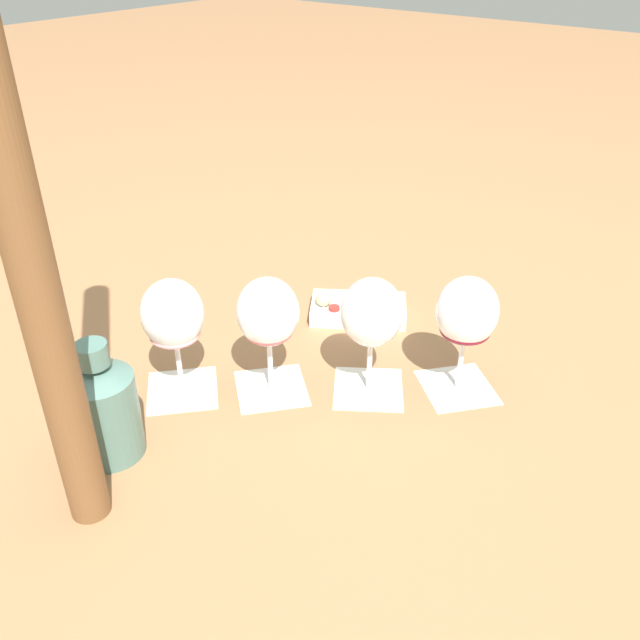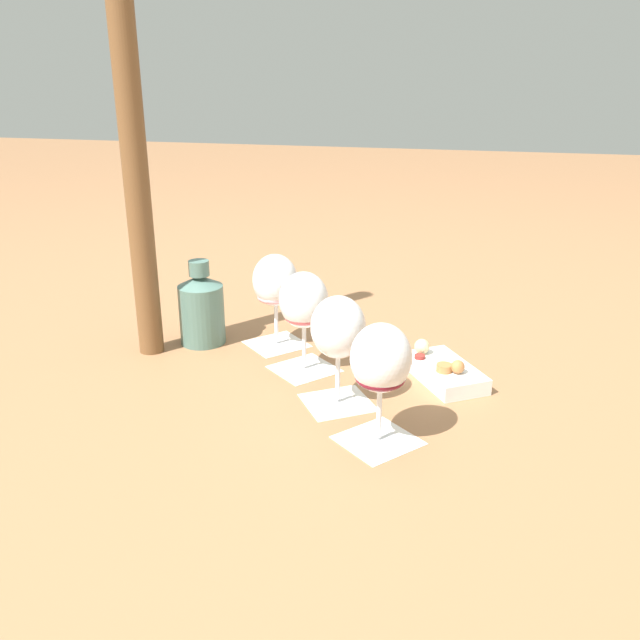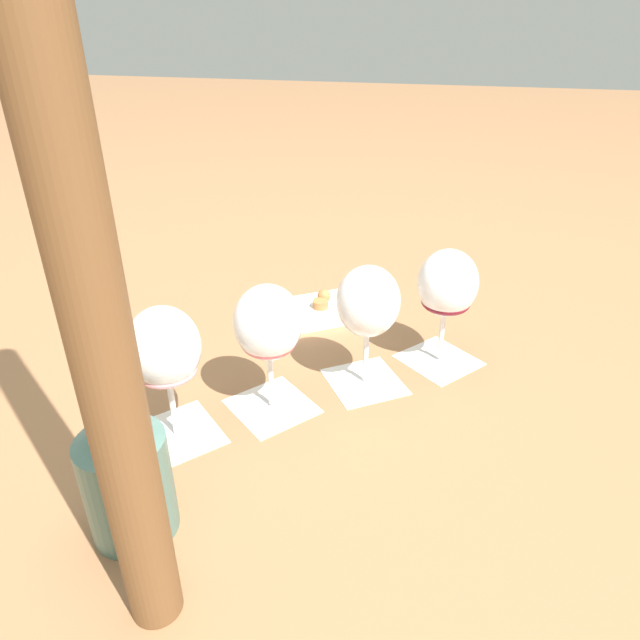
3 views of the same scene
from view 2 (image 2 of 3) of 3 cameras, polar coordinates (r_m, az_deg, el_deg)
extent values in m
plane|color=#936642|center=(1.27, 0.08, -5.47)|extent=(8.00, 8.00, 0.00)
cube|color=silver|center=(1.45, -3.66, -2.01)|extent=(0.16, 0.16, 0.00)
cube|color=silver|center=(1.33, -1.32, -4.12)|extent=(0.16, 0.16, 0.00)
cube|color=silver|center=(1.20, 1.49, -6.94)|extent=(0.16, 0.15, 0.00)
cube|color=silver|center=(1.09, 4.92, -10.05)|extent=(0.16, 0.16, 0.00)
cylinder|color=white|center=(1.45, -3.66, -1.88)|extent=(0.07, 0.07, 0.01)
cylinder|color=white|center=(1.43, -3.71, -0.12)|extent=(0.01, 0.01, 0.09)
ellipsoid|color=white|center=(1.40, -3.79, 3.37)|extent=(0.09, 0.09, 0.11)
ellipsoid|color=pink|center=(1.41, -3.76, 1.98)|extent=(0.08, 0.08, 0.02)
cylinder|color=white|center=(1.33, -1.33, -3.97)|extent=(0.07, 0.07, 0.01)
cylinder|color=white|center=(1.31, -1.34, -2.09)|extent=(0.01, 0.01, 0.09)
ellipsoid|color=white|center=(1.28, -1.38, 1.70)|extent=(0.09, 0.09, 0.11)
ellipsoid|color=#CB515B|center=(1.29, -1.36, 0.43)|extent=(0.08, 0.08, 0.04)
cylinder|color=white|center=(1.20, 1.49, -6.79)|extent=(0.07, 0.07, 0.01)
cylinder|color=white|center=(1.18, 1.51, -4.74)|extent=(0.01, 0.01, 0.09)
ellipsoid|color=white|center=(1.14, 1.55, -0.60)|extent=(0.09, 0.09, 0.11)
ellipsoid|color=maroon|center=(1.15, 1.54, -1.85)|extent=(0.08, 0.08, 0.04)
cylinder|color=white|center=(1.09, 4.93, -9.88)|extent=(0.07, 0.07, 0.01)
cylinder|color=white|center=(1.07, 5.00, -7.68)|extent=(0.01, 0.01, 0.09)
ellipsoid|color=white|center=(1.03, 5.16, -3.19)|extent=(0.09, 0.09, 0.11)
ellipsoid|color=maroon|center=(1.04, 5.10, -4.85)|extent=(0.08, 0.08, 0.03)
cylinder|color=#4C7066|center=(1.46, -9.92, 0.46)|extent=(0.10, 0.10, 0.13)
cone|color=#4C7066|center=(1.44, -10.10, 3.28)|extent=(0.10, 0.10, 0.02)
cylinder|color=#4C7066|center=(1.43, -10.16, 4.32)|extent=(0.04, 0.04, 0.03)
cube|color=white|center=(1.30, 10.42, -4.35)|extent=(0.18, 0.20, 0.03)
sphere|color=#B2703D|center=(1.26, 11.52, -3.88)|extent=(0.03, 0.03, 0.03)
cylinder|color=#B2703D|center=(1.27, 10.42, -3.99)|extent=(0.03, 0.03, 0.01)
sphere|color=beige|center=(1.34, 8.58, -2.23)|extent=(0.03, 0.03, 0.03)
cylinder|color=maroon|center=(1.32, 8.40, -3.08)|extent=(0.02, 0.02, 0.01)
cylinder|color=brown|center=(1.36, -15.38, 13.02)|extent=(0.05, 0.05, 0.79)
camera|label=1|loc=(1.12, -48.53, 19.56)|focal=38.00mm
camera|label=3|loc=(1.35, -33.19, 15.96)|focal=32.00mm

